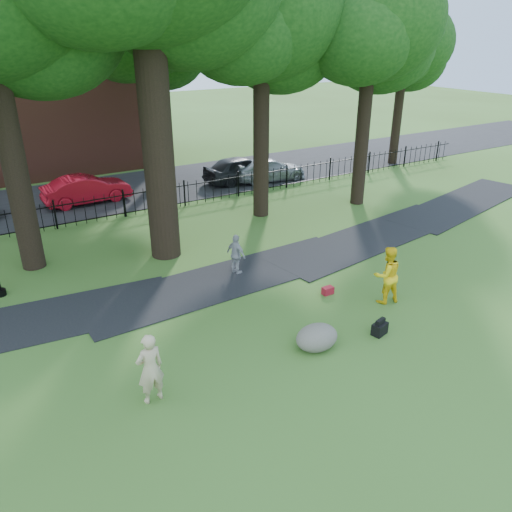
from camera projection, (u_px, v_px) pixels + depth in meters
ground at (263, 343)px, 13.65m from camera, size 120.00×120.00×0.00m
footpath at (228, 280)px, 17.16m from camera, size 36.07×3.85×0.03m
street at (101, 195)px, 26.11m from camera, size 80.00×7.00×0.02m
iron_fence at (124, 204)px, 22.75m from camera, size 44.00×0.04×1.20m
tree_row at (148, 20)px, 17.08m from camera, size 26.82×7.96×12.42m
woman at (150, 369)px, 11.19m from camera, size 0.68×0.48×1.77m
man at (387, 275)px, 15.40m from camera, size 1.03×0.87×1.86m
pedestrian at (236, 255)px, 17.28m from camera, size 0.57×0.92×1.46m
boulder at (317, 336)px, 13.36m from camera, size 1.28×1.00×0.71m
backpack at (380, 329)px, 14.01m from camera, size 0.51×0.39×0.34m
red_bag at (328, 291)px, 16.17m from camera, size 0.36×0.23×0.25m
red_sedan at (87, 189)px, 24.58m from camera, size 4.26×1.68×1.38m
grey_car at (241, 169)px, 28.08m from camera, size 4.39×1.93×1.47m
silver_car at (269, 170)px, 28.37m from camera, size 4.45×2.18×1.25m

